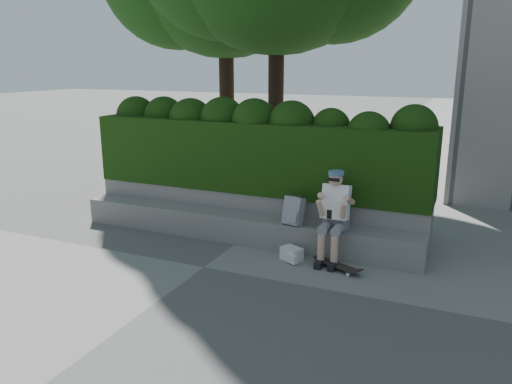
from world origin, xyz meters
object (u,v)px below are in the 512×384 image
at_px(skateboard, 337,266).
at_px(backpack_plaid, 294,211).
at_px(backpack_ground, 292,254).
at_px(person, 334,212).

distance_m(skateboard, backpack_plaid, 1.13).
distance_m(backpack_plaid, backpack_ground, 0.69).
height_order(skateboard, backpack_ground, backpack_ground).
xyz_separation_m(skateboard, backpack_ground, (-0.73, 0.08, 0.04)).
bearing_deg(backpack_plaid, person, 8.27).
bearing_deg(skateboard, backpack_plaid, 175.88).
distance_m(skateboard, backpack_ground, 0.74).
bearing_deg(skateboard, backpack_ground, -162.41).
height_order(person, skateboard, person).
relative_size(backpack_plaid, backpack_ground, 1.43).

